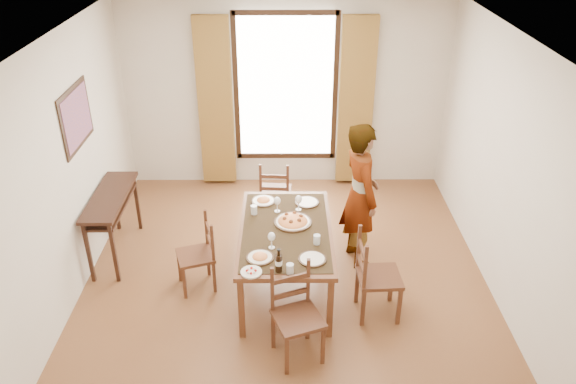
{
  "coord_description": "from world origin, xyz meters",
  "views": [
    {
      "loc": [
        -0.01,
        -5.02,
        3.94
      ],
      "look_at": [
        0.02,
        0.3,
        1.0
      ],
      "focal_mm": 35.0,
      "sensor_mm": 36.0,
      "label": 1
    }
  ],
  "objects_px": {
    "dining_table": "(286,235)",
    "pasta_platter": "(293,219)",
    "console_table": "(111,204)",
    "man": "(360,195)"
  },
  "relations": [
    {
      "from": "man",
      "to": "pasta_platter",
      "type": "relative_size",
      "value": 4.31
    },
    {
      "from": "console_table",
      "to": "pasta_platter",
      "type": "distance_m",
      "value": 2.17
    },
    {
      "from": "console_table",
      "to": "man",
      "type": "xyz_separation_m",
      "value": [
        2.86,
        -0.13,
        0.18
      ]
    },
    {
      "from": "dining_table",
      "to": "man",
      "type": "relative_size",
      "value": 0.96
    },
    {
      "from": "console_table",
      "to": "pasta_platter",
      "type": "height_order",
      "value": "pasta_platter"
    },
    {
      "from": "pasta_platter",
      "to": "console_table",
      "type": "bearing_deg",
      "value": 165.35
    },
    {
      "from": "man",
      "to": "dining_table",
      "type": "bearing_deg",
      "value": 107.95
    },
    {
      "from": "dining_table",
      "to": "pasta_platter",
      "type": "height_order",
      "value": "pasta_platter"
    },
    {
      "from": "dining_table",
      "to": "man",
      "type": "xyz_separation_m",
      "value": [
        0.84,
        0.54,
        0.17
      ]
    },
    {
      "from": "console_table",
      "to": "man",
      "type": "height_order",
      "value": "man"
    }
  ]
}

